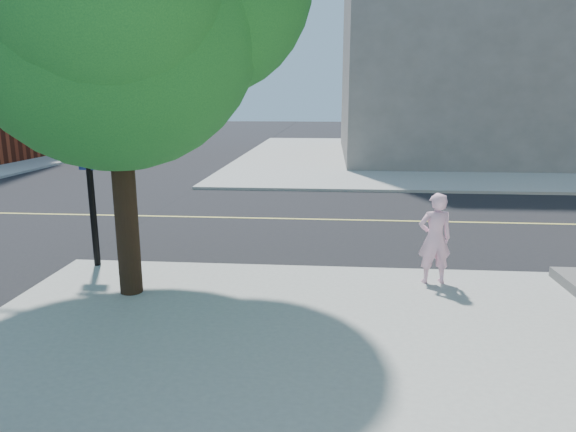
{
  "coord_description": "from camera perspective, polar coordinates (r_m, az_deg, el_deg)",
  "views": [
    {
      "loc": [
        4.25,
        -9.66,
        3.38
      ],
      "look_at": [
        3.49,
        -0.7,
        1.3
      ],
      "focal_mm": 31.58,
      "sensor_mm": 36.0,
      "label": 1
    }
  ],
  "objects": [
    {
      "name": "ground",
      "position": [
        11.08,
        -18.04,
        -5.4
      ],
      "size": [
        140.0,
        140.0,
        0.0
      ],
      "primitive_type": "plane",
      "color": "black",
      "rests_on": "ground"
    },
    {
      "name": "filler_ne",
      "position": [
        33.34,
        23.07,
        18.48
      ],
      "size": [
        18.0,
        16.0,
        14.0
      ],
      "primitive_type": "cube",
      "color": "slate",
      "rests_on": "sidewalk_ne"
    },
    {
      "name": "sidewalk_ne",
      "position": [
        32.67,
        21.4,
        6.3
      ],
      "size": [
        29.0,
        25.0,
        0.12
      ],
      "primitive_type": "cube",
      "color": "#9E9F98",
      "rests_on": "ground"
    },
    {
      "name": "road_ew",
      "position": [
        15.16,
        -11.56,
        -0.1
      ],
      "size": [
        140.0,
        9.0,
        0.01
      ],
      "primitive_type": "cube",
      "color": "black",
      "rests_on": "ground"
    },
    {
      "name": "man_on_phone",
      "position": [
        9.43,
        16.2,
        -2.44
      ],
      "size": [
        0.65,
        0.48,
        1.66
      ],
      "primitive_type": "imported",
      "rotation": [
        0.0,
        0.0,
        3.28
      ],
      "color": "#F8B7D2",
      "rests_on": "sidewalk_se"
    }
  ]
}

